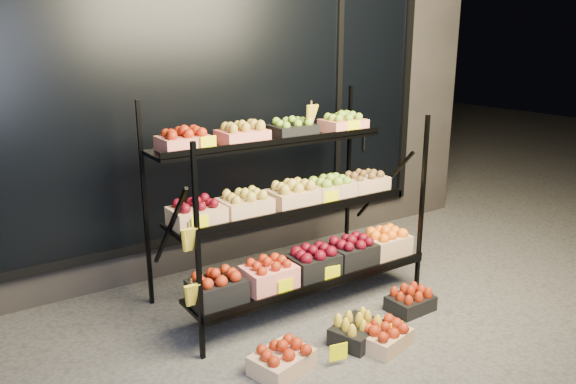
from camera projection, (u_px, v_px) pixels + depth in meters
ground at (337, 327)px, 4.23m from camera, size 24.00×24.00×0.00m
building at (186, 72)px, 5.82m from camera, size 6.00×2.08×3.50m
display_rack at (292, 208)px, 4.49m from camera, size 2.18×1.02×1.68m
tag_floor_a at (338, 357)px, 3.72m from camera, size 0.13×0.01×0.12m
tag_floor_b at (394, 335)px, 4.00m from camera, size 0.13×0.01×0.12m
floor_crate_left at (282, 358)px, 3.65m from camera, size 0.45×0.37×0.20m
floor_crate_midleft at (357, 330)px, 4.01m from camera, size 0.44×0.38×0.19m
floor_crate_midright at (385, 336)px, 3.94m from camera, size 0.40×0.33×0.19m
floor_crate_right at (410, 300)px, 4.46m from camera, size 0.36×0.27×0.18m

